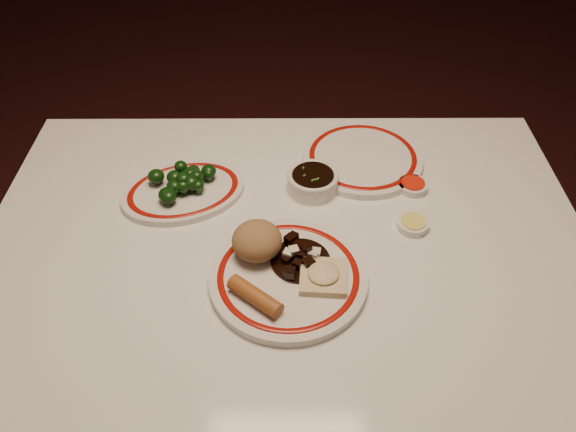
# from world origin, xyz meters

# --- Properties ---
(ground) EXTENTS (7.00, 7.00, 0.00)m
(ground) POSITION_xyz_m (0.00, 0.00, 0.00)
(ground) COLOR black
(ground) RESTS_ON ground
(dining_table) EXTENTS (1.20, 0.90, 0.75)m
(dining_table) POSITION_xyz_m (0.00, 0.00, 0.66)
(dining_table) COLOR white
(dining_table) RESTS_ON ground
(main_plate) EXTENTS (0.29, 0.29, 0.02)m
(main_plate) POSITION_xyz_m (0.00, -0.08, 0.76)
(main_plate) COLOR silver
(main_plate) RESTS_ON dining_table
(rice_mound) EXTENTS (0.09, 0.09, 0.07)m
(rice_mound) POSITION_xyz_m (-0.05, -0.03, 0.80)
(rice_mound) COLOR #946C46
(rice_mound) RESTS_ON main_plate
(spring_roll) EXTENTS (0.10, 0.09, 0.03)m
(spring_roll) POSITION_xyz_m (-0.05, -0.14, 0.78)
(spring_roll) COLOR #9D5926
(spring_roll) RESTS_ON main_plate
(fried_wonton) EXTENTS (0.09, 0.09, 0.02)m
(fried_wonton) POSITION_xyz_m (0.07, -0.09, 0.78)
(fried_wonton) COLOR beige
(fried_wonton) RESTS_ON main_plate
(stirfry_heap) EXTENTS (0.11, 0.11, 0.03)m
(stirfry_heap) POSITION_xyz_m (0.02, -0.04, 0.78)
(stirfry_heap) COLOR black
(stirfry_heap) RESTS_ON main_plate
(broccoli_plate) EXTENTS (0.31, 0.29, 0.02)m
(broccoli_plate) POSITION_xyz_m (-0.22, 0.16, 0.76)
(broccoli_plate) COLOR silver
(broccoli_plate) RESTS_ON dining_table
(broccoli_pile) EXTENTS (0.14, 0.12, 0.05)m
(broccoli_pile) POSITION_xyz_m (-0.21, 0.16, 0.79)
(broccoli_pile) COLOR #23471C
(broccoli_pile) RESTS_ON broccoli_plate
(soy_bowl) EXTENTS (0.11, 0.11, 0.04)m
(soy_bowl) POSITION_xyz_m (0.06, 0.18, 0.77)
(soy_bowl) COLOR silver
(soy_bowl) RESTS_ON dining_table
(sweet_sour_dish) EXTENTS (0.06, 0.06, 0.02)m
(sweet_sour_dish) POSITION_xyz_m (0.27, 0.18, 0.76)
(sweet_sour_dish) COLOR silver
(sweet_sour_dish) RESTS_ON dining_table
(mustard_dish) EXTENTS (0.06, 0.06, 0.02)m
(mustard_dish) POSITION_xyz_m (0.25, 0.06, 0.76)
(mustard_dish) COLOR silver
(mustard_dish) RESTS_ON dining_table
(far_plate) EXTENTS (0.31, 0.31, 0.02)m
(far_plate) POSITION_xyz_m (0.18, 0.28, 0.76)
(far_plate) COLOR silver
(far_plate) RESTS_ON dining_table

